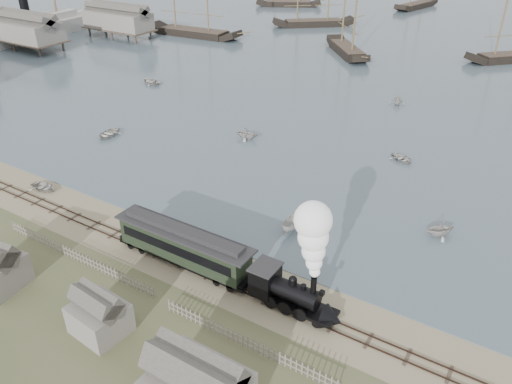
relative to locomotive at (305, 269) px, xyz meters
The scene contains 19 objects.
ground 15.22m from the locomotive, behind, with size 600.00×600.00×0.00m, color tan.
harbor_water 172.66m from the locomotive, 94.78° to the left, with size 600.00×336.00×0.06m, color #485C68.
rail_track 15.07m from the locomotive, behind, with size 120.00×1.80×0.16m.
picket_fence_west 21.95m from the locomotive, 166.53° to the right, with size 19.00×0.10×1.20m, color slate, non-canonical shape.
picket_fence_east 7.40m from the locomotive, 108.80° to the right, with size 15.00×0.10×1.20m, color slate, non-canonical shape.
shed_mid 16.55m from the locomotive, 141.05° to the right, with size 4.00×3.50×3.60m, color slate, non-canonical shape.
western_wharf 99.66m from the locomotive, 155.07° to the left, with size 36.00×56.00×8.00m, color slate, non-canonical shape.
locomotive is the anchor object (origin of this frame).
passenger_coach 12.44m from the locomotive, behind, with size 14.19×2.74×3.45m.
beached_dinghy 35.42m from the locomotive, behind, with size 3.50×2.50×0.73m, color beige.
steamship 115.30m from the locomotive, 153.71° to the left, with size 45.98×7.66×10.06m, color beige, non-canonical shape.
rowboat_0 44.03m from the locomotive, 156.92° to the left, with size 4.12×2.94×0.85m, color beige.
rowboat_1 35.74m from the locomotive, 130.32° to the left, with size 3.27×2.82×1.72m, color beige.
rowboat_2 12.80m from the locomotive, 122.36° to the left, with size 3.60×1.35×1.39m, color beige.
rowboat_3 32.17m from the locomotive, 93.60° to the left, with size 3.34×2.38×0.69m, color beige.
rowboat_4 18.62m from the locomotive, 69.11° to the left, with size 3.12×2.69×1.64m, color beige.
rowboat_6 65.31m from the locomotive, 143.11° to the left, with size 4.29×3.07×0.89m, color beige.
rowboat_7 53.46m from the locomotive, 100.19° to the left, with size 3.11×2.68×1.64m, color beige.
schooner_2 84.64m from the locomotive, 110.67° to the left, with size 20.31×4.69×20.00m, color black, non-canonical shape.
Camera 1 is at (27.23, -29.71, 28.66)m, focal length 35.00 mm.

